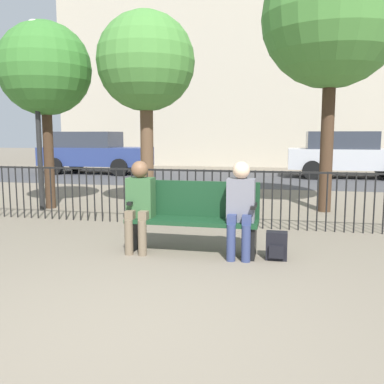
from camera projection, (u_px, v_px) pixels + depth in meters
ground_plane at (132, 330)px, 3.35m from camera, size 80.00×80.00×0.00m
park_bench at (193, 215)px, 5.53m from camera, size 1.68×0.45×0.92m
seated_person_0 at (139, 201)px, 5.52m from camera, size 0.34×0.39×1.19m
seated_person_1 at (240, 204)px, 5.25m from camera, size 0.34×0.39×1.20m
backpack at (277, 246)px, 5.22m from camera, size 0.26×0.21×0.35m
fence_railing at (212, 193)px, 7.06m from camera, size 9.01×0.03×0.95m
tree_0 at (45, 70)px, 8.54m from camera, size 1.85×1.85×3.75m
tree_1 at (146, 63)px, 8.30m from camera, size 1.91×1.91×3.88m
tree_2 at (332, 18)px, 8.03m from camera, size 2.65×2.65×5.04m
lamp_post at (37, 87)px, 8.31m from camera, size 0.28×0.28×3.70m
street_surface at (251, 178)px, 14.97m from camera, size 24.00×6.00×0.01m
parked_car_0 at (94, 152)px, 16.67m from camera, size 4.20×1.94×1.62m
parked_car_1 at (347, 154)px, 14.95m from camera, size 4.20×1.94×1.62m
building_facade at (265, 36)px, 21.85m from camera, size 20.00×6.00×13.02m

